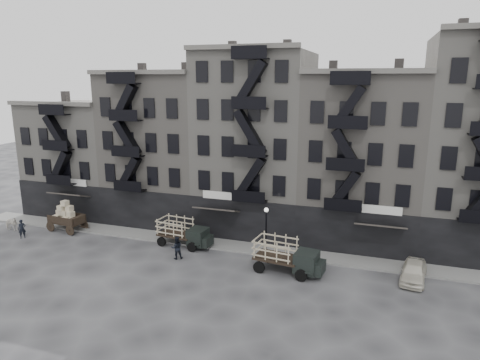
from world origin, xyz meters
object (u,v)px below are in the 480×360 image
(stake_truck_west, at_px, (183,231))
(car_east, at_px, (414,271))
(horse, at_px, (11,223))
(wagon, at_px, (65,214))
(stake_truck_east, at_px, (287,254))
(pedestrian_west, at_px, (22,229))
(pedestrian_mid, at_px, (177,248))

(stake_truck_west, height_order, car_east, stake_truck_west)
(horse, height_order, wagon, wagon)
(wagon, distance_m, stake_truck_east, 22.72)
(stake_truck_west, xyz_separation_m, car_east, (19.16, -0.82, -0.70))
(stake_truck_west, height_order, pedestrian_west, stake_truck_west)
(stake_truck_east, bearing_deg, wagon, -179.05)
(stake_truck_east, bearing_deg, car_east, 16.77)
(pedestrian_mid, bearing_deg, pedestrian_west, -31.01)
(pedestrian_west, bearing_deg, wagon, 3.96)
(wagon, bearing_deg, stake_truck_east, 0.67)
(horse, bearing_deg, stake_truck_west, -81.50)
(horse, height_order, car_east, car_east)
(stake_truck_west, relative_size, stake_truck_east, 0.92)
(stake_truck_west, xyz_separation_m, stake_truck_east, (9.90, -2.43, 0.11))
(pedestrian_mid, bearing_deg, car_east, 154.06)
(horse, relative_size, pedestrian_west, 0.94)
(wagon, height_order, stake_truck_east, wagon)
(stake_truck_east, xyz_separation_m, pedestrian_mid, (-9.20, -0.34, -0.56))
(pedestrian_west, height_order, pedestrian_mid, pedestrian_mid)
(horse, xyz_separation_m, pedestrian_mid, (18.61, -1.02, 0.26))
(pedestrian_mid, bearing_deg, wagon, -43.43)
(horse, xyz_separation_m, pedestrian_west, (2.70, -1.28, 0.18))
(wagon, distance_m, car_east, 31.88)
(horse, bearing_deg, car_east, -85.65)
(wagon, bearing_deg, car_east, 5.28)
(stake_truck_west, distance_m, car_east, 19.20)
(horse, relative_size, car_east, 0.40)
(horse, distance_m, wagon, 5.58)
(stake_truck_west, bearing_deg, horse, -168.76)
(wagon, bearing_deg, stake_truck_west, 6.91)
(pedestrian_west, bearing_deg, stake_truck_east, -44.42)
(pedestrian_mid, bearing_deg, horse, -35.10)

